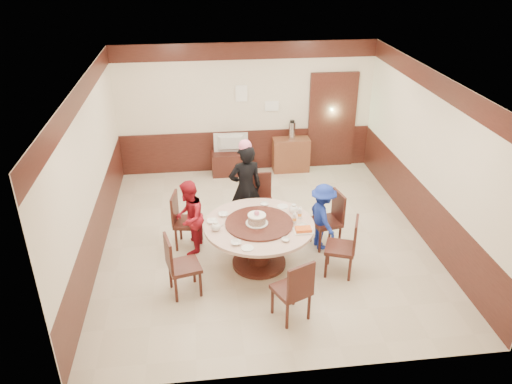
{
  "coord_description": "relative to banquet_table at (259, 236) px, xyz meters",
  "views": [
    {
      "loc": [
        -1.03,
        -7.29,
        4.7
      ],
      "look_at": [
        -0.19,
        -0.34,
        1.1
      ],
      "focal_mm": 35.0,
      "sensor_mm": 36.0,
      "label": 1
    }
  ],
  "objects": [
    {
      "name": "person_standing",
      "position": [
        -0.1,
        1.11,
        0.28
      ],
      "size": [
        0.65,
        0.49,
        1.62
      ],
      "primitive_type": "imported",
      "rotation": [
        0.0,
        0.0,
        3.33
      ],
      "color": "black",
      "rests_on": "ground"
    },
    {
      "name": "shrimp_platter",
      "position": [
        0.63,
        -0.3,
        0.24
      ],
      "size": [
        0.3,
        0.2,
        0.06
      ],
      "color": "white",
      "rests_on": "banquet_table"
    },
    {
      "name": "bowl_1",
      "position": [
        0.32,
        -0.52,
        0.24
      ],
      "size": [
        0.13,
        0.13,
        0.04
      ],
      "primitive_type": "imported",
      "color": "white",
      "rests_on": "banquet_table"
    },
    {
      "name": "television",
      "position": [
        -0.17,
        3.49,
        0.18
      ],
      "size": [
        0.74,
        0.13,
        0.43
      ],
      "primitive_type": "imported",
      "rotation": [
        0.0,
        0.0,
        3.1
      ],
      "color": "gray",
      "rests_on": "tv_stand"
    },
    {
      "name": "chair_1",
      "position": [
        0.19,
        1.19,
        -0.23
      ],
      "size": [
        0.45,
        0.46,
        0.97
      ],
      "rotation": [
        0.0,
        0.0,
        3.16
      ],
      "color": "#3C1813",
      "rests_on": "ground"
    },
    {
      "name": "banquet_table",
      "position": [
        0.0,
        0.0,
        0.0
      ],
      "size": [
        1.71,
        1.71,
        0.78
      ],
      "color": "#3C1813",
      "rests_on": "ground"
    },
    {
      "name": "chair_4",
      "position": [
        0.29,
        -1.29,
        -0.23
      ],
      "size": [
        0.58,
        0.59,
        0.97
      ],
      "rotation": [
        0.0,
        0.0,
        6.71
      ],
      "color": "#3C1813",
      "rests_on": "ground"
    },
    {
      "name": "chair_3",
      "position": [
        -1.18,
        -0.57,
        -0.23
      ],
      "size": [
        0.54,
        0.54,
        0.97
      ],
      "rotation": [
        0.0,
        0.0,
        4.96
      ],
      "color": "#3C1813",
      "rests_on": "ground"
    },
    {
      "name": "birthday_cake",
      "position": [
        -0.04,
        -0.03,
        0.32
      ],
      "size": [
        0.34,
        0.34,
        0.22
      ],
      "color": "white",
      "rests_on": "banquet_table"
    },
    {
      "name": "bowl_4",
      "position": [
        -0.72,
        0.13,
        0.24
      ],
      "size": [
        0.16,
        0.16,
        0.04
      ],
      "primitive_type": "imported",
      "color": "white",
      "rests_on": "banquet_table"
    },
    {
      "name": "teapot_right",
      "position": [
        0.59,
        0.29,
        0.28
      ],
      "size": [
        0.17,
        0.15,
        0.13
      ],
      "primitive_type": "ellipsoid",
      "color": "white",
      "rests_on": "banquet_table"
    },
    {
      "name": "teapot_left",
      "position": [
        -0.67,
        -0.1,
        0.28
      ],
      "size": [
        0.17,
        0.15,
        0.13
      ],
      "primitive_type": "ellipsoid",
      "color": "white",
      "rests_on": "banquet_table"
    },
    {
      "name": "bottle_1",
      "position": [
        0.65,
        0.09,
        0.3
      ],
      "size": [
        0.06,
        0.06,
        0.16
      ],
      "primitive_type": "cylinder",
      "color": "white",
      "rests_on": "banquet_table"
    },
    {
      "name": "chair_5",
      "position": [
        1.23,
        -0.37,
        -0.23
      ],
      "size": [
        0.57,
        0.57,
        0.97
      ],
      "rotation": [
        0.0,
        0.0,
        7.49
      ],
      "color": "#3C1813",
      "rests_on": "ground"
    },
    {
      "name": "saucer_far",
      "position": [
        0.45,
        0.5,
        0.22
      ],
      "size": [
        0.18,
        0.18,
        0.01
      ],
      "primitive_type": "cylinder",
      "color": "white",
      "rests_on": "banquet_table"
    },
    {
      "name": "side_cabinet",
      "position": [
        1.16,
        3.52,
        -0.16
      ],
      "size": [
        0.8,
        0.4,
        0.75
      ],
      "primitive_type": "cube",
      "color": "brown",
      "rests_on": "ground"
    },
    {
      "name": "tv_stand",
      "position": [
        -0.17,
        3.49,
        -0.28
      ],
      "size": [
        0.85,
        0.45,
        0.5
      ],
      "primitive_type": "cube",
      "color": "#3C1813",
      "rests_on": "ground"
    },
    {
      "name": "notice_right",
      "position": [
        0.74,
        3.69,
        0.92
      ],
      "size": [
        0.3,
        0.0,
        0.22
      ],
      "primitive_type": "cube",
      "color": "white",
      "rests_on": "room"
    },
    {
      "name": "notice_left",
      "position": [
        0.09,
        3.69,
        1.22
      ],
      "size": [
        0.25,
        0.0,
        0.35
      ],
      "primitive_type": "cube",
      "color": "white",
      "rests_on": "room"
    },
    {
      "name": "person_red",
      "position": [
        -1.08,
        0.53,
        0.1
      ],
      "size": [
        0.59,
        0.7,
        1.27
      ],
      "primitive_type": "imported",
      "rotation": [
        0.0,
        0.0,
        4.52
      ],
      "color": "#A61624",
      "rests_on": "ground"
    },
    {
      "name": "saucer_near",
      "position": [
        -0.25,
        -0.65,
        0.22
      ],
      "size": [
        0.18,
        0.18,
        0.01
      ],
      "primitive_type": "cylinder",
      "color": "white",
      "rests_on": "banquet_table"
    },
    {
      "name": "room",
      "position": [
        0.2,
        0.75,
        0.55
      ],
      "size": [
        6.0,
        6.04,
        2.84
      ],
      "color": "beige",
      "rests_on": "ground"
    },
    {
      "name": "chair_0",
      "position": [
        1.2,
        0.43,
        -0.23
      ],
      "size": [
        0.53,
        0.52,
        0.97
      ],
      "rotation": [
        0.0,
        0.0,
        1.77
      ],
      "color": "#3C1813",
      "rests_on": "ground"
    },
    {
      "name": "bowl_2",
      "position": [
        -0.4,
        -0.52,
        0.24
      ],
      "size": [
        0.15,
        0.15,
        0.04
      ],
      "primitive_type": "imported",
      "color": "white",
      "rests_on": "banquet_table"
    },
    {
      "name": "thermos",
      "position": [
        1.16,
        3.52,
        0.41
      ],
      "size": [
        0.15,
        0.15,
        0.38
      ],
      "primitive_type": "cylinder",
      "color": "silver",
      "rests_on": "side_cabinet"
    },
    {
      "name": "person_blue",
      "position": [
        1.11,
        0.39,
        0.05
      ],
      "size": [
        0.57,
        0.82,
        1.16
      ],
      "primitive_type": "imported",
      "rotation": [
        0.0,
        0.0,
        1.76
      ],
      "color": "#172D97",
      "rests_on": "ground"
    },
    {
      "name": "bowl_5",
      "position": [
        0.16,
        0.58,
        0.24
      ],
      "size": [
        0.14,
        0.14,
        0.04
      ],
      "primitive_type": "imported",
      "color": "white",
      "rests_on": "banquet_table"
    },
    {
      "name": "bottle_0",
      "position": [
        0.55,
        -0.03,
        0.3
      ],
      "size": [
        0.06,
        0.06,
        0.16
      ],
      "primitive_type": "cylinder",
      "color": "white",
      "rests_on": "banquet_table"
    },
    {
      "name": "chair_2",
      "position": [
        -1.13,
        0.69,
        -0.23
      ],
      "size": [
        0.52,
        0.51,
        0.97
      ],
      "rotation": [
        0.0,
        0.0,
        4.53
      ],
      "color": "#3C1813",
      "rests_on": "ground"
    },
    {
      "name": "bowl_0",
      "position": [
        -0.53,
        0.33,
        0.24
      ],
      "size": [
        0.16,
        0.16,
        0.04
      ],
      "primitive_type": "imported",
      "color": "white",
      "rests_on": "banquet_table"
    },
    {
      "name": "bowl_3",
      "position": [
        0.64,
        -0.17,
        0.24
      ],
      "size": [
        0.14,
        0.14,
        0.04
      ],
      "primitive_type": "imported",
      "color": "white",
      "rests_on": "banquet_table"
    }
  ]
}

